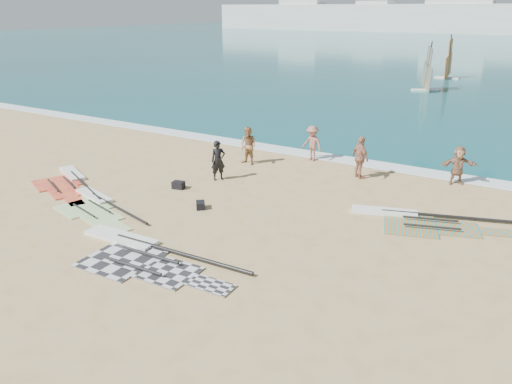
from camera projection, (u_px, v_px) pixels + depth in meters
The scene contains 16 objects.
ground at pixel (157, 258), 14.77m from camera, with size 300.00×300.00×0.00m, color tan.
surf_line at pixel (326, 158), 24.62m from camera, with size 300.00×1.20×0.04m, color white.
far_town at pixel (474, 17), 140.99m from camera, with size 160.00×8.00×12.00m.
rig_grey at pixel (140, 253), 14.93m from camera, with size 6.15×2.44×0.20m.
rig_green at pixel (96, 205), 18.55m from camera, with size 4.79×2.52×0.19m.
rig_orange at pixel (416, 220), 17.28m from camera, with size 5.54×3.11×0.20m.
rig_red at pixel (68, 182), 21.07m from camera, with size 4.82×3.38×0.20m.
gear_bag_near at pixel (178, 185), 20.38m from camera, with size 0.47×0.34×0.30m, color black.
gear_bag_far at pixel (201, 205), 18.34m from camera, with size 0.44×0.31×0.27m, color black.
person_wetsuit at pixel (218, 161), 21.17m from camera, with size 0.63×0.41×1.72m, color black.
beachgoer_left at pixel (248, 146), 23.29m from camera, with size 0.87×0.67×1.78m, color #A4764B.
beachgoer_mid at pixel (312, 143), 23.90m from camera, with size 1.10×0.63×1.71m, color #9A6152.
beachgoer_back at pixel (360, 158), 21.36m from camera, with size 1.08×0.45×1.85m, color #B2745A.
beachgoer_right at pixel (458, 165), 20.65m from camera, with size 1.52×0.48×1.64m, color #A17356.
windsurfer_left at pixel (427, 77), 43.80m from camera, with size 2.40×2.56×4.33m.
windsurfer_centre at pixel (448, 66), 51.64m from camera, with size 2.47×3.02×4.50m.
Camera 1 is at (9.36, -9.73, 6.95)m, focal length 35.00 mm.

